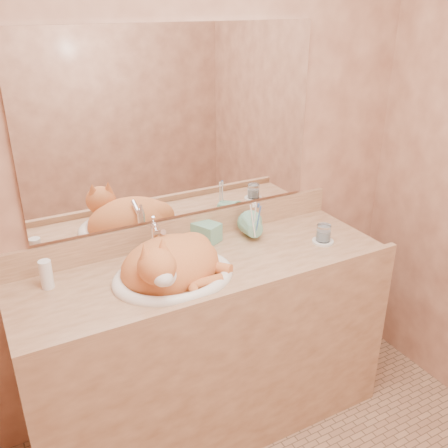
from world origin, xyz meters
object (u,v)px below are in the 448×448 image
toothbrush_cup (255,232)px  water_glass (324,233)px  vanity_counter (209,348)px  soap_dispenser (217,224)px  cat (170,262)px  sink_basin (173,261)px

toothbrush_cup → water_glass: bearing=-27.1°
vanity_counter → soap_dispenser: (0.13, 0.16, 0.52)m
cat → water_glass: (0.74, -0.04, -0.02)m
sink_basin → cat: cat is taller
toothbrush_cup → water_glass: (0.28, -0.14, -0.01)m
soap_dispenser → water_glass: (0.44, -0.21, -0.05)m
sink_basin → cat: bearing=160.0°
sink_basin → cat: size_ratio=1.15×
toothbrush_cup → water_glass: size_ratio=1.57×
soap_dispenser → cat: bearing=-174.4°
cat → soap_dispenser: bearing=23.4°
soap_dispenser → vanity_counter: bearing=-153.7°
vanity_counter → cat: cat is taller
water_glass → soap_dispenser: bearing=153.8°
soap_dispenser → toothbrush_cup: size_ratio=1.65×
sink_basin → vanity_counter: bearing=19.2°
vanity_counter → toothbrush_cup: toothbrush_cup is taller
cat → water_glass: size_ratio=5.51×
cat → toothbrush_cup: bearing=5.7°
cat → toothbrush_cup: size_ratio=3.52×
soap_dispenser → water_glass: soap_dispenser is taller
cat → soap_dispenser: 0.35m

